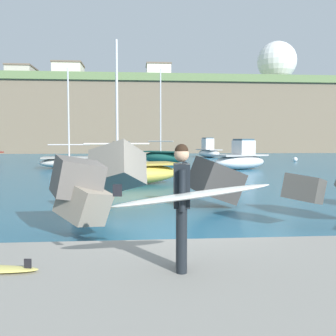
# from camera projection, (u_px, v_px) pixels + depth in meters

# --- Properties ---
(ground_plane) EXTENTS (400.00, 400.00, 0.00)m
(ground_plane) POSITION_uv_depth(u_px,v_px,m) (177.00, 230.00, 9.16)
(ground_plane) COLOR #235B7A
(walkway_path) EXTENTS (48.00, 4.40, 0.24)m
(walkway_path) POSITION_uv_depth(u_px,v_px,m) (209.00, 290.00, 5.18)
(walkway_path) COLOR gray
(walkway_path) RESTS_ON ground
(breakwater_jetty) EXTENTS (30.19, 6.43, 2.40)m
(breakwater_jetty) POSITION_uv_depth(u_px,v_px,m) (29.00, 183.00, 9.73)
(breakwater_jetty) COLOR #4C4944
(breakwater_jetty) RESTS_ON ground
(surfer_with_board) EXTENTS (2.11, 1.23, 1.78)m
(surfer_with_board) POSITION_uv_depth(u_px,v_px,m) (184.00, 198.00, 5.41)
(surfer_with_board) COLOR black
(surfer_with_board) RESTS_ON walkway_path
(boat_near_left) EXTENTS (5.21, 2.62, 7.27)m
(boat_near_left) POSITION_uv_depth(u_px,v_px,m) (75.00, 162.00, 29.17)
(boat_near_left) COLOR beige
(boat_near_left) RESTS_ON ground
(boat_near_right) EXTENTS (6.09, 3.98, 1.95)m
(boat_near_right) POSITION_uv_depth(u_px,v_px,m) (118.00, 154.00, 42.82)
(boat_near_right) COLOR white
(boat_near_right) RESTS_ON ground
(boat_mid_left) EXTENTS (4.59, 3.47, 2.18)m
(boat_mid_left) POSITION_uv_depth(u_px,v_px,m) (240.00, 159.00, 28.42)
(boat_mid_left) COLOR white
(boat_mid_left) RESTS_ON ground
(boat_far_left) EXTENTS (4.62, 4.64, 8.43)m
(boat_far_left) POSITION_uv_depth(u_px,v_px,m) (164.00, 156.00, 35.52)
(boat_far_left) COLOR #1E6656
(boat_far_left) RESTS_ON ground
(boat_far_centre) EXTENTS (5.48, 3.34, 6.61)m
(boat_far_centre) POSITION_uv_depth(u_px,v_px,m) (126.00, 173.00, 18.45)
(boat_far_centre) COLOR #EAC64C
(boat_far_centre) RESTS_ON ground
(boat_far_right) EXTENTS (2.97, 4.44, 2.41)m
(boat_far_right) POSITION_uv_depth(u_px,v_px,m) (209.00, 151.00, 48.35)
(boat_far_right) COLOR white
(boat_far_right) RESTS_ON ground
(mooring_buoy_inner) EXTENTS (0.44, 0.44, 0.44)m
(mooring_buoy_inner) POSITION_uv_depth(u_px,v_px,m) (295.00, 159.00, 38.63)
(mooring_buoy_inner) COLOR silver
(mooring_buoy_inner) RESTS_ON ground
(headland_bluff) EXTENTS (82.93, 40.74, 12.62)m
(headland_bluff) POSITION_uv_depth(u_px,v_px,m) (136.00, 120.00, 82.26)
(headland_bluff) COLOR #756651
(headland_bluff) RESTS_ON ground
(radar_dome) EXTENTS (8.91, 8.91, 11.98)m
(radar_dome) POSITION_uv_depth(u_px,v_px,m) (277.00, 64.00, 90.74)
(radar_dome) COLOR silver
(radar_dome) RESTS_ON headland_bluff
(station_building_west) EXTENTS (4.95, 7.38, 4.01)m
(station_building_west) POSITION_uv_depth(u_px,v_px,m) (22.00, 77.00, 78.66)
(station_building_west) COLOR #B2ADA3
(station_building_west) RESTS_ON headland_bluff
(station_building_central) EXTENTS (5.11, 5.42, 5.21)m
(station_building_central) POSITION_uv_depth(u_px,v_px,m) (158.00, 77.00, 82.56)
(station_building_central) COLOR silver
(station_building_central) RESTS_ON headland_bluff
(station_building_east) EXTENTS (5.61, 6.53, 4.29)m
(station_building_east) POSITION_uv_depth(u_px,v_px,m) (69.00, 75.00, 76.86)
(station_building_east) COLOR beige
(station_building_east) RESTS_ON headland_bluff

